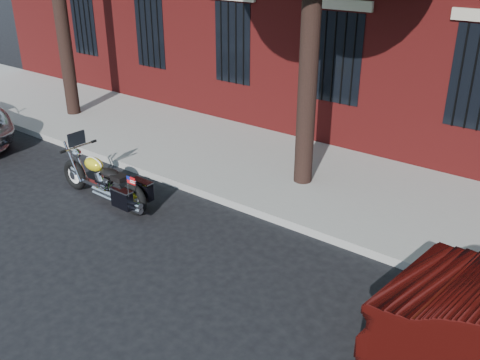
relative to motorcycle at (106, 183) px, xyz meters
The scene contains 4 objects.
ground 2.11m from the motorcycle, ahead, with size 120.00×120.00×0.00m, color black.
curb 2.50m from the motorcycle, 33.45° to the left, with size 40.00×0.16×0.15m, color gray.
sidewalk 3.86m from the motorcycle, 57.53° to the left, with size 40.00×3.60×0.15m, color gray.
motorcycle is the anchor object (origin of this frame).
Camera 1 is at (5.52, -5.68, 4.66)m, focal length 40.00 mm.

